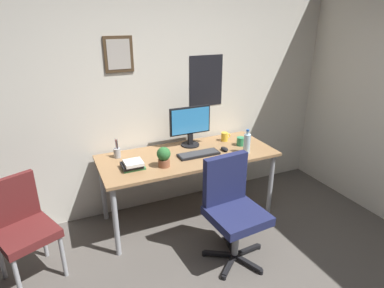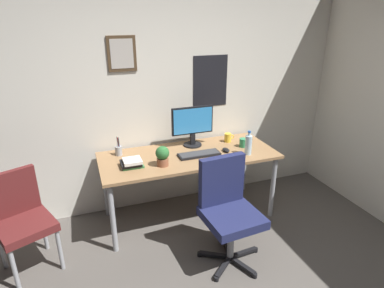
% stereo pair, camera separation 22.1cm
% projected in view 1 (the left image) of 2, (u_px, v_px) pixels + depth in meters
% --- Properties ---
extents(wall_back, '(4.40, 0.10, 2.60)m').
position_uv_depth(wall_back, '(154.00, 93.00, 3.44)').
color(wall_back, silver).
rests_on(wall_back, ground_plane).
extents(desk, '(1.80, 0.75, 0.74)m').
position_uv_depth(desk, '(188.00, 160.00, 3.36)').
color(desk, '#936D47').
rests_on(desk, ground_plane).
extents(office_chair, '(0.56, 0.57, 0.95)m').
position_uv_depth(office_chair, '(232.00, 205.00, 2.84)').
color(office_chair, '#1E234C').
rests_on(office_chair, ground_plane).
extents(side_chair, '(0.55, 0.55, 0.88)m').
position_uv_depth(side_chair, '(22.00, 224.00, 2.63)').
color(side_chair, '#591E1E').
rests_on(side_chair, ground_plane).
extents(monitor, '(0.46, 0.20, 0.43)m').
position_uv_depth(monitor, '(190.00, 125.00, 3.48)').
color(monitor, black).
rests_on(monitor, desk).
extents(keyboard, '(0.43, 0.15, 0.03)m').
position_uv_depth(keyboard, '(199.00, 154.00, 3.31)').
color(keyboard, black).
rests_on(keyboard, desk).
extents(computer_mouse, '(0.06, 0.11, 0.04)m').
position_uv_depth(computer_mouse, '(224.00, 149.00, 3.42)').
color(computer_mouse, black).
rests_on(computer_mouse, desk).
extents(water_bottle, '(0.07, 0.07, 0.25)m').
position_uv_depth(water_bottle, '(247.00, 143.00, 3.34)').
color(water_bottle, silver).
rests_on(water_bottle, desk).
extents(coffee_mug_near, '(0.12, 0.09, 0.09)m').
position_uv_depth(coffee_mug_near, '(241.00, 141.00, 3.55)').
color(coffee_mug_near, '#2D8C59').
rests_on(coffee_mug_near, desk).
extents(coffee_mug_far, '(0.11, 0.08, 0.10)m').
position_uv_depth(coffee_mug_far, '(225.00, 137.00, 3.68)').
color(coffee_mug_far, yellow).
rests_on(coffee_mug_far, desk).
extents(potted_plant, '(0.13, 0.13, 0.20)m').
position_uv_depth(potted_plant, '(164.00, 156.00, 3.04)').
color(potted_plant, brown).
rests_on(potted_plant, desk).
extents(pen_cup, '(0.07, 0.07, 0.20)m').
position_uv_depth(pen_cup, '(117.00, 152.00, 3.25)').
color(pen_cup, '#9EA0A5').
rests_on(pen_cup, desk).
extents(book_stack_left, '(0.21, 0.19, 0.08)m').
position_uv_depth(book_stack_left, '(133.00, 165.00, 3.01)').
color(book_stack_left, '#33723F').
rests_on(book_stack_left, desk).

